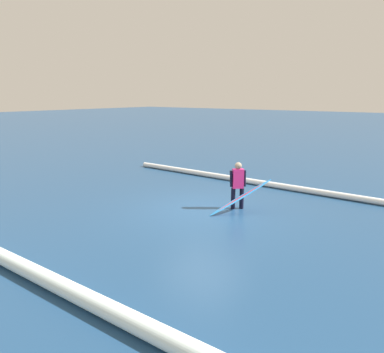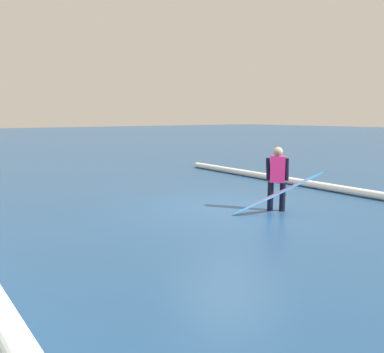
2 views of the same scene
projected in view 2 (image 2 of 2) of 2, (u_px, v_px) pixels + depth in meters
The scene contains 3 objects.
ground_plane at pixel (229, 208), 9.01m from camera, with size 147.82×147.82×0.00m, color navy.
surfer at pixel (277, 176), 8.62m from camera, with size 0.40×0.42×1.52m.
surfboard at pixel (278, 194), 8.26m from camera, with size 1.39×1.82×1.03m.
Camera 2 is at (-6.53, 5.92, 2.21)m, focal length 34.36 mm.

